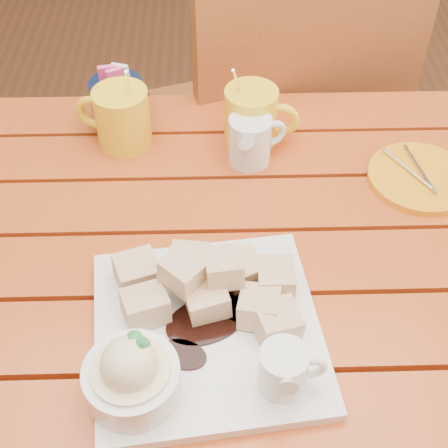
{
  "coord_description": "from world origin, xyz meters",
  "views": [
    {
      "loc": [
        -0.01,
        -0.55,
        1.4
      ],
      "look_at": [
        0.0,
        0.0,
        0.82
      ],
      "focal_mm": 50.0,
      "sensor_mm": 36.0,
      "label": 1
    }
  ],
  "objects_px": {
    "orange_saucer": "(421,178)",
    "table": "(221,308)",
    "coffee_mug_right": "(253,116)",
    "dessert_plate": "(194,332)",
    "coffee_mug_left": "(121,117)",
    "chair_far": "(281,128)"
  },
  "relations": [
    {
      "from": "orange_saucer",
      "to": "table",
      "type": "bearing_deg",
      "value": -153.42
    },
    {
      "from": "coffee_mug_right",
      "to": "dessert_plate",
      "type": "bearing_deg",
      "value": -91.28
    },
    {
      "from": "coffee_mug_left",
      "to": "chair_far",
      "type": "relative_size",
      "value": 0.15
    },
    {
      "from": "table",
      "to": "coffee_mug_left",
      "type": "xyz_separation_m",
      "value": [
        -0.15,
        0.26,
        0.16
      ]
    },
    {
      "from": "orange_saucer",
      "to": "coffee_mug_right",
      "type": "bearing_deg",
      "value": 157.39
    },
    {
      "from": "coffee_mug_right",
      "to": "table",
      "type": "bearing_deg",
      "value": -90.44
    },
    {
      "from": "dessert_plate",
      "to": "table",
      "type": "bearing_deg",
      "value": 75.29
    },
    {
      "from": "coffee_mug_right",
      "to": "orange_saucer",
      "type": "height_order",
      "value": "coffee_mug_right"
    },
    {
      "from": "chair_far",
      "to": "dessert_plate",
      "type": "bearing_deg",
      "value": 57.56
    },
    {
      "from": "table",
      "to": "coffee_mug_left",
      "type": "height_order",
      "value": "coffee_mug_left"
    },
    {
      "from": "coffee_mug_left",
      "to": "orange_saucer",
      "type": "bearing_deg",
      "value": 4.53
    },
    {
      "from": "orange_saucer",
      "to": "dessert_plate",
      "type": "bearing_deg",
      "value": -140.14
    },
    {
      "from": "orange_saucer",
      "to": "chair_far",
      "type": "xyz_separation_m",
      "value": [
        -0.17,
        0.41,
        -0.21
      ]
    },
    {
      "from": "coffee_mug_left",
      "to": "chair_far",
      "type": "distance_m",
      "value": 0.49
    },
    {
      "from": "dessert_plate",
      "to": "chair_far",
      "type": "bearing_deg",
      "value": 75.35
    },
    {
      "from": "coffee_mug_left",
      "to": "coffee_mug_right",
      "type": "relative_size",
      "value": 1.03
    },
    {
      "from": "table",
      "to": "chair_far",
      "type": "height_order",
      "value": "chair_far"
    },
    {
      "from": "table",
      "to": "chair_far",
      "type": "relative_size",
      "value": 1.23
    },
    {
      "from": "table",
      "to": "orange_saucer",
      "type": "height_order",
      "value": "orange_saucer"
    },
    {
      "from": "coffee_mug_left",
      "to": "orange_saucer",
      "type": "height_order",
      "value": "coffee_mug_left"
    },
    {
      "from": "coffee_mug_right",
      "to": "orange_saucer",
      "type": "bearing_deg",
      "value": -10.83
    },
    {
      "from": "dessert_plate",
      "to": "coffee_mug_right",
      "type": "relative_size",
      "value": 2.12
    }
  ]
}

